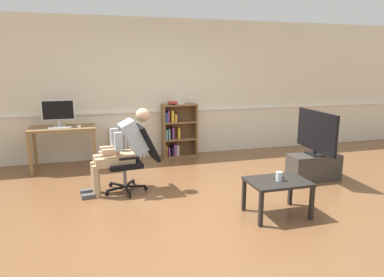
{
  "coord_description": "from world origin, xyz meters",
  "views": [
    {
      "loc": [
        -1.28,
        -4.14,
        1.81
      ],
      "look_at": [
        0.15,
        0.85,
        0.7
      ],
      "focal_mm": 32.15,
      "sensor_mm": 36.0,
      "label": 1
    }
  ],
  "objects_px": {
    "imac_monitor": "(58,111)",
    "office_chair": "(135,155)",
    "radiator": "(128,143)",
    "coffee_table": "(277,185)",
    "tv_stand": "(314,167)",
    "drinking_glass": "(279,176)",
    "computer_mouse": "(79,126)",
    "tv_screen": "(316,132)",
    "keyboard": "(60,128)",
    "person_seated": "(122,148)",
    "bookshelf": "(177,131)",
    "spare_remote": "(279,178)",
    "computer_desk": "(63,134)"
  },
  "relations": [
    {
      "from": "tv_stand",
      "to": "drinking_glass",
      "type": "height_order",
      "value": "drinking_glass"
    },
    {
      "from": "keyboard",
      "to": "person_seated",
      "type": "bearing_deg",
      "value": -53.86
    },
    {
      "from": "bookshelf",
      "to": "tv_screen",
      "type": "relative_size",
      "value": 1.07
    },
    {
      "from": "spare_remote",
      "to": "drinking_glass",
      "type": "bearing_deg",
      "value": -58.25
    },
    {
      "from": "radiator",
      "to": "spare_remote",
      "type": "relative_size",
      "value": 4.59
    },
    {
      "from": "radiator",
      "to": "coffee_table",
      "type": "xyz_separation_m",
      "value": [
        1.5,
        -3.16,
        0.07
      ]
    },
    {
      "from": "computer_mouse",
      "to": "coffee_table",
      "type": "xyz_separation_m",
      "value": [
        2.36,
        -2.65,
        -0.39
      ]
    },
    {
      "from": "imac_monitor",
      "to": "keyboard",
      "type": "height_order",
      "value": "imac_monitor"
    },
    {
      "from": "bookshelf",
      "to": "spare_remote",
      "type": "xyz_separation_m",
      "value": [
        0.56,
        -3.02,
        -0.07
      ]
    },
    {
      "from": "bookshelf",
      "to": "tv_stand",
      "type": "height_order",
      "value": "bookshelf"
    },
    {
      "from": "bookshelf",
      "to": "spare_remote",
      "type": "distance_m",
      "value": 3.07
    },
    {
      "from": "bookshelf",
      "to": "drinking_glass",
      "type": "relative_size",
      "value": 10.14
    },
    {
      "from": "keyboard",
      "to": "coffee_table",
      "type": "relative_size",
      "value": 0.52
    },
    {
      "from": "computer_mouse",
      "to": "tv_screen",
      "type": "height_order",
      "value": "tv_screen"
    },
    {
      "from": "keyboard",
      "to": "radiator",
      "type": "height_order",
      "value": "keyboard"
    },
    {
      "from": "computer_mouse",
      "to": "coffee_table",
      "type": "distance_m",
      "value": 3.57
    },
    {
      "from": "imac_monitor",
      "to": "coffee_table",
      "type": "height_order",
      "value": "imac_monitor"
    },
    {
      "from": "keyboard",
      "to": "tv_screen",
      "type": "distance_m",
      "value": 4.24
    },
    {
      "from": "imac_monitor",
      "to": "tv_stand",
      "type": "height_order",
      "value": "imac_monitor"
    },
    {
      "from": "keyboard",
      "to": "spare_remote",
      "type": "height_order",
      "value": "keyboard"
    },
    {
      "from": "computer_desk",
      "to": "coffee_table",
      "type": "xyz_separation_m",
      "value": [
        2.64,
        -2.77,
        -0.25
      ]
    },
    {
      "from": "radiator",
      "to": "coffee_table",
      "type": "distance_m",
      "value": 3.5
    },
    {
      "from": "computer_desk",
      "to": "computer_mouse",
      "type": "xyz_separation_m",
      "value": [
        0.29,
        -0.12,
        0.14
      ]
    },
    {
      "from": "office_chair",
      "to": "tv_stand",
      "type": "xyz_separation_m",
      "value": [
        2.81,
        -0.33,
        -0.31
      ]
    },
    {
      "from": "keyboard",
      "to": "office_chair",
      "type": "distance_m",
      "value": 1.7
    },
    {
      "from": "person_seated",
      "to": "spare_remote",
      "type": "height_order",
      "value": "person_seated"
    },
    {
      "from": "imac_monitor",
      "to": "radiator",
      "type": "relative_size",
      "value": 0.8
    },
    {
      "from": "computer_desk",
      "to": "person_seated",
      "type": "distance_m",
      "value": 1.68
    },
    {
      "from": "radiator",
      "to": "keyboard",
      "type": "bearing_deg",
      "value": -155.72
    },
    {
      "from": "tv_stand",
      "to": "spare_remote",
      "type": "relative_size",
      "value": 5.42
    },
    {
      "from": "bookshelf",
      "to": "person_seated",
      "type": "relative_size",
      "value": 0.92
    },
    {
      "from": "office_chair",
      "to": "coffee_table",
      "type": "distance_m",
      "value": 2.08
    },
    {
      "from": "imac_monitor",
      "to": "tv_stand",
      "type": "bearing_deg",
      "value": -24.68
    },
    {
      "from": "tv_screen",
      "to": "coffee_table",
      "type": "xyz_separation_m",
      "value": [
        -1.25,
        -1.04,
        -0.4
      ]
    },
    {
      "from": "computer_desk",
      "to": "drinking_glass",
      "type": "distance_m",
      "value": 3.84
    },
    {
      "from": "bookshelf",
      "to": "drinking_glass",
      "type": "bearing_deg",
      "value": -80.33
    },
    {
      "from": "radiator",
      "to": "tv_stand",
      "type": "bearing_deg",
      "value": -37.74
    },
    {
      "from": "radiator",
      "to": "drinking_glass",
      "type": "relative_size",
      "value": 6.3
    },
    {
      "from": "spare_remote",
      "to": "person_seated",
      "type": "bearing_deg",
      "value": -152.24
    },
    {
      "from": "bookshelf",
      "to": "spare_remote",
      "type": "bearing_deg",
      "value": -79.49
    },
    {
      "from": "computer_desk",
      "to": "imac_monitor",
      "type": "bearing_deg",
      "value": 125.16
    },
    {
      "from": "bookshelf",
      "to": "drinking_glass",
      "type": "distance_m",
      "value": 3.12
    },
    {
      "from": "person_seated",
      "to": "drinking_glass",
      "type": "height_order",
      "value": "person_seated"
    },
    {
      "from": "computer_mouse",
      "to": "coffee_table",
      "type": "bearing_deg",
      "value": -48.38
    },
    {
      "from": "computer_desk",
      "to": "tv_stand",
      "type": "relative_size",
      "value": 1.36
    },
    {
      "from": "radiator",
      "to": "coffee_table",
      "type": "relative_size",
      "value": 0.95
    },
    {
      "from": "keyboard",
      "to": "bookshelf",
      "type": "height_order",
      "value": "bookshelf"
    },
    {
      "from": "imac_monitor",
      "to": "keyboard",
      "type": "bearing_deg",
      "value": -83.62
    },
    {
      "from": "drinking_glass",
      "to": "keyboard",
      "type": "bearing_deg",
      "value": 135.4
    },
    {
      "from": "imac_monitor",
      "to": "office_chair",
      "type": "height_order",
      "value": "imac_monitor"
    }
  ]
}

